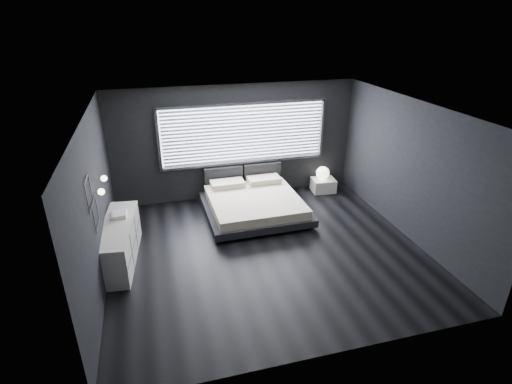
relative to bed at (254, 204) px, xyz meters
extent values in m
plane|color=black|center=(-0.15, -1.56, -0.27)|extent=(6.00, 6.00, 0.00)
plane|color=white|center=(-0.15, -1.56, 2.53)|extent=(6.00, 6.00, 0.00)
cube|color=black|center=(-0.15, 1.19, 1.13)|extent=(6.00, 0.04, 2.80)
cube|color=black|center=(-0.15, -4.31, 1.13)|extent=(6.00, 0.04, 2.80)
cube|color=black|center=(-3.15, -1.56, 1.13)|extent=(0.04, 5.50, 2.80)
cube|color=black|center=(2.85, -1.56, 1.13)|extent=(0.04, 5.50, 2.80)
cube|color=white|center=(0.05, 1.17, 1.34)|extent=(4.00, 0.02, 1.38)
cube|color=#47474C|center=(-1.99, 1.14, 1.34)|extent=(0.06, 0.08, 1.48)
cube|color=#47474C|center=(2.09, 1.14, 1.34)|extent=(0.06, 0.08, 1.48)
cube|color=#47474C|center=(0.05, 1.14, 2.07)|extent=(4.14, 0.08, 0.06)
cube|color=#47474C|center=(0.05, 1.14, 0.61)|extent=(4.14, 0.08, 0.06)
cube|color=silver|center=(0.05, 1.11, 1.34)|extent=(3.94, 0.03, 1.32)
cube|color=black|center=(-0.50, 1.08, 0.30)|extent=(0.96, 0.16, 0.52)
cube|color=black|center=(0.50, 1.08, 0.30)|extent=(0.96, 0.16, 0.52)
cylinder|color=silver|center=(-3.10, -1.51, 1.33)|extent=(0.10, 0.02, 0.02)
sphere|color=#FFE5B7|center=(-3.03, -1.51, 1.33)|extent=(0.11, 0.11, 0.11)
cylinder|color=silver|center=(-3.10, -0.91, 1.33)|extent=(0.10, 0.02, 0.02)
sphere|color=#FFE5B7|center=(-3.03, -0.91, 1.33)|extent=(0.11, 0.11, 0.11)
cube|color=#47474C|center=(-3.12, -2.11, 1.81)|extent=(0.01, 0.46, 0.02)
cube|color=#47474C|center=(-3.12, -2.11, 1.35)|extent=(0.01, 0.46, 0.02)
cube|color=#47474C|center=(-3.12, -1.88, 1.58)|extent=(0.01, 0.02, 0.46)
cube|color=#47474C|center=(-3.12, -2.34, 1.58)|extent=(0.01, 0.02, 0.46)
cube|color=#47474C|center=(-3.12, -1.86, 1.34)|extent=(0.01, 0.46, 0.02)
cube|color=#47474C|center=(-3.12, -1.86, 0.88)|extent=(0.01, 0.46, 0.02)
cube|color=#47474C|center=(-3.12, -1.63, 1.11)|extent=(0.01, 0.02, 0.46)
cube|color=#47474C|center=(-3.12, -2.09, 1.11)|extent=(0.01, 0.02, 0.46)
cube|color=black|center=(-0.96, -0.93, -0.23)|extent=(0.12, 0.12, 0.08)
cube|color=black|center=(0.99, -0.90, -0.23)|extent=(0.12, 0.12, 0.08)
cube|color=black|center=(-0.98, 0.81, -0.23)|extent=(0.12, 0.12, 0.08)
cube|color=black|center=(0.96, 0.84, -0.23)|extent=(0.12, 0.12, 0.08)
cube|color=black|center=(0.00, -0.04, -0.11)|extent=(2.28, 2.18, 0.16)
cube|color=beige|center=(0.00, -0.04, 0.08)|extent=(2.03, 2.03, 0.20)
cube|color=beige|center=(-0.47, 0.75, 0.25)|extent=(0.80, 0.44, 0.13)
cube|color=beige|center=(0.45, 0.76, 0.25)|extent=(0.80, 0.44, 0.13)
cube|color=silver|center=(2.09, 0.80, -0.10)|extent=(0.62, 0.53, 0.34)
sphere|color=white|center=(2.06, 0.82, 0.24)|extent=(0.34, 0.34, 0.34)
cube|color=silver|center=(-2.92, -1.14, 0.12)|extent=(0.74, 1.98, 0.77)
cube|color=#47474C|center=(-2.64, -1.17, 0.12)|extent=(0.21, 1.90, 0.75)
cube|color=silver|center=(-2.89, -0.81, 0.52)|extent=(0.29, 0.37, 0.04)
cube|color=silver|center=(-2.88, -0.83, 0.56)|extent=(0.27, 0.35, 0.03)
camera|label=1|loc=(-2.12, -7.99, 4.07)|focal=28.00mm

